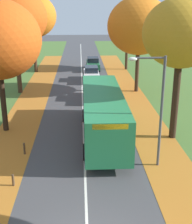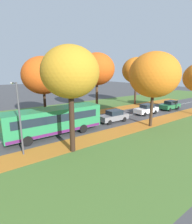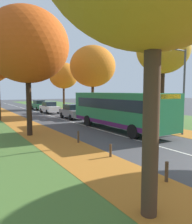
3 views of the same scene
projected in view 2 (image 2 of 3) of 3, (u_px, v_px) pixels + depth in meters
The scene contains 16 objects.
grass_verge_left at pixel (80, 108), 32.78m from camera, with size 12.00×90.00×0.01m, color #476B2D.
leaf_litter_left at pixel (61, 118), 25.71m from camera, with size 2.80×60.00×0.00m, color #B26B23.
grass_verge_right at pixel (171, 138), 18.34m from camera, with size 12.00×90.00×0.01m, color #476B2D.
leaf_litter_right at pixel (99, 137), 18.49m from camera, with size 2.80×60.00×0.00m, color #B26B23.
road_centre_line at pixel (112, 119), 25.56m from camera, with size 0.12×80.00×0.01m, color silver.
tree_left_near at pixel (43, 76), 23.78m from camera, with size 5.67×5.67×8.77m.
tree_left_mid at pixel (97, 69), 29.73m from camera, with size 6.06×6.06×9.85m.
tree_left_far at pixel (136, 71), 35.14m from camera, with size 5.78×5.78×9.50m.
tree_right_near at pixel (70, 73), 13.77m from camera, with size 4.64×4.64×8.83m.
tree_right_mid at pixel (154, 75), 20.75m from camera, with size 5.99×5.99×9.06m.
bollard_fourth at pixel (21, 125), 21.44m from camera, with size 0.12×0.12×0.72m, color #4C3823.
streetlamp_right at pixel (18, 110), 14.06m from camera, with size 1.89×0.28×6.00m.
bus at pixel (54, 120), 18.72m from camera, with size 2.71×10.41×2.98m.
car_grey_lead at pixel (114, 116), 23.86m from camera, with size 1.87×4.25×1.62m.
car_white_following at pixel (146, 109), 28.15m from camera, with size 1.79×4.20×1.62m.
car_green_third_in_line at pixel (170, 105), 31.35m from camera, with size 1.80×4.21×1.62m.
Camera 2 is at (18.44, 3.48, 6.85)m, focal length 28.00 mm.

